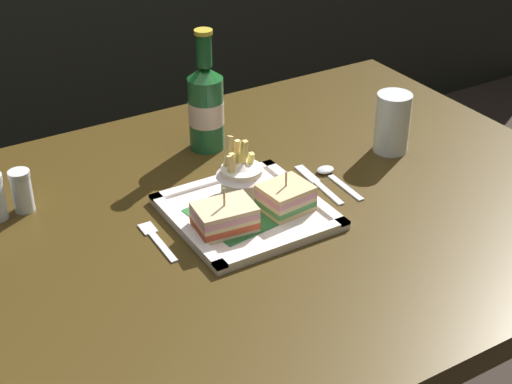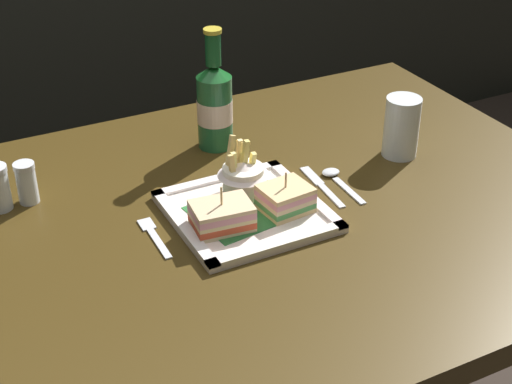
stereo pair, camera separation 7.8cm
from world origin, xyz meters
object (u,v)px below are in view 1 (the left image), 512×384
object	(u,v)px
beer_bottle	(206,105)
water_glass	(392,127)
knife	(317,183)
dining_table	(265,264)
sandwich_half_left	(225,217)
square_plate	(247,212)
sandwich_half_right	(286,198)
fries_cup	(241,175)
spoon	(331,174)
fork	(156,239)
pepper_shaker	(22,193)

from	to	relation	value
beer_bottle	water_glass	size ratio (longest dim) A/B	2.03
water_glass	knife	xyz separation A→B (m)	(-0.20, -0.03, -0.05)
water_glass	dining_table	bearing A→B (deg)	-170.32
sandwich_half_left	square_plate	bearing A→B (deg)	26.47
sandwich_half_right	beer_bottle	world-z (taller)	beer_bottle
square_plate	sandwich_half_right	world-z (taller)	sandwich_half_right
fries_cup	sandwich_half_right	bearing A→B (deg)	-63.17
spoon	water_glass	bearing A→B (deg)	9.17
sandwich_half_left	sandwich_half_right	bearing A→B (deg)	-0.00
dining_table	fork	size ratio (longest dim) A/B	9.59
dining_table	fries_cup	size ratio (longest dim) A/B	11.31
sandwich_half_left	knife	bearing A→B (deg)	14.31
sandwich_half_right	fries_cup	xyz separation A→B (m)	(-0.04, 0.08, 0.02)
fork	spoon	distance (m)	0.37
square_plate	beer_bottle	size ratio (longest dim) A/B	1.04
beer_bottle	fork	world-z (taller)	beer_bottle
fries_cup	spoon	world-z (taller)	fries_cup
sandwich_half_right	sandwich_half_left	bearing A→B (deg)	180.00
dining_table	pepper_shaker	bearing A→B (deg)	149.92
water_glass	sandwich_half_left	bearing A→B (deg)	-167.96
dining_table	spoon	bearing A→B (deg)	10.19
sandwich_half_left	knife	distance (m)	0.24
dining_table	sandwich_half_right	size ratio (longest dim) A/B	13.70
square_plate	water_glass	distance (m)	0.38
sandwich_half_left	beer_bottle	bearing A→B (deg)	67.34
water_glass	knife	distance (m)	0.21
knife	spoon	bearing A→B (deg)	10.54
water_glass	spoon	bearing A→B (deg)	-170.83
square_plate	fries_cup	world-z (taller)	fries_cup
pepper_shaker	water_glass	bearing A→B (deg)	-12.63
fork	pepper_shaker	distance (m)	0.26
water_glass	spoon	distance (m)	0.17
knife	spoon	xyz separation A→B (m)	(0.04, 0.01, 0.00)
square_plate	beer_bottle	distance (m)	0.28
sandwich_half_left	beer_bottle	xyz separation A→B (m)	(0.12, 0.29, 0.06)
dining_table	sandwich_half_left	world-z (taller)	sandwich_half_left
sandwich_half_right	fries_cup	distance (m)	0.09
fries_cup	knife	xyz separation A→B (m)	(0.15, -0.02, -0.05)
fries_cup	spoon	size ratio (longest dim) A/B	0.81
fries_cup	fork	distance (m)	0.20
dining_table	fries_cup	xyz separation A→B (m)	(-0.02, 0.05, 0.17)
knife	water_glass	bearing A→B (deg)	9.42
sandwich_half_right	knife	xyz separation A→B (m)	(0.11, 0.06, -0.03)
sandwich_half_left	fries_cup	xyz separation A→B (m)	(0.08, 0.08, 0.02)
square_plate	knife	world-z (taller)	square_plate
square_plate	water_glass	xyz separation A→B (m)	(0.37, 0.06, 0.05)
water_glass	fork	world-z (taller)	water_glass
fork	sandwich_half_right	bearing A→B (deg)	-10.71
spoon	pepper_shaker	world-z (taller)	pepper_shaker
fries_cup	spoon	distance (m)	0.19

